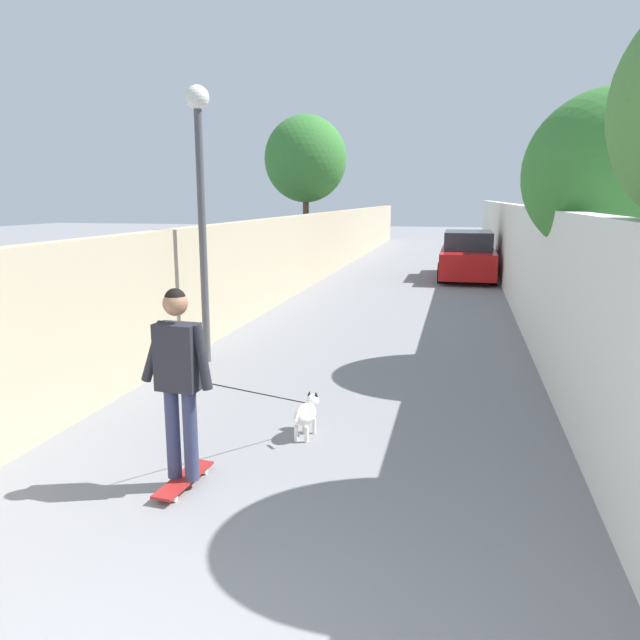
# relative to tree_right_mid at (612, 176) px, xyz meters

# --- Properties ---
(ground_plane) EXTENTS (80.00, 80.00, 0.00)m
(ground_plane) POSITION_rel_tree_right_mid_xyz_m (6.50, 3.64, -2.92)
(ground_plane) COLOR gray
(wall_left) EXTENTS (48.00, 0.30, 2.13)m
(wall_left) POSITION_rel_tree_right_mid_xyz_m (4.50, 6.58, -1.86)
(wall_left) COLOR tan
(wall_left) RESTS_ON ground
(fence_right) EXTENTS (48.00, 0.30, 2.44)m
(fence_right) POSITION_rel_tree_right_mid_xyz_m (4.50, 0.70, -1.70)
(fence_right) COLOR silver
(fence_right) RESTS_ON ground
(tree_right_mid) EXTENTS (2.53, 2.53, 4.18)m
(tree_right_mid) POSITION_rel_tree_right_mid_xyz_m (0.00, 0.00, 0.00)
(tree_right_mid) COLOR #473523
(tree_right_mid) RESTS_ON ground
(tree_left_far) EXTENTS (2.89, 2.89, 5.45)m
(tree_left_far) POSITION_rel_tree_right_mid_xyz_m (11.50, 7.55, 1.02)
(tree_left_far) COLOR brown
(tree_left_far) RESTS_ON ground
(lamp_post) EXTENTS (0.36, 0.36, 4.27)m
(lamp_post) POSITION_rel_tree_right_mid_xyz_m (-0.86, 6.03, 0.01)
(lamp_post) COLOR #4C4C51
(lamp_post) RESTS_ON ground
(skateboard) EXTENTS (0.81, 0.26, 0.08)m
(skateboard) POSITION_rel_tree_right_mid_xyz_m (-4.94, 4.48, -2.85)
(skateboard) COLOR maroon
(skateboard) RESTS_ON ground
(person_skateboarder) EXTENTS (0.25, 0.71, 1.77)m
(person_skateboarder) POSITION_rel_tree_right_mid_xyz_m (-4.94, 4.48, -1.80)
(person_skateboarder) COLOR #333859
(person_skateboarder) RESTS_ON skateboard
(dog) EXTENTS (1.73, 0.93, 1.06)m
(dog) POSITION_rel_tree_right_mid_xyz_m (-3.53, 3.68, -2.65)
(dog) COLOR white
(dog) RESTS_ON ground
(car_near) EXTENTS (4.35, 1.80, 1.54)m
(car_near) POSITION_rel_tree_right_mid_xyz_m (10.65, 1.85, -2.20)
(car_near) COLOR #B71414
(car_near) RESTS_ON ground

